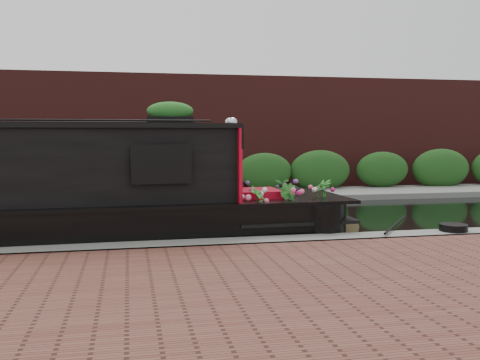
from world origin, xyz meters
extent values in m
plane|color=black|center=(0.00, 0.00, 0.00)|extent=(80.00, 80.00, 0.00)
cube|color=slate|center=(0.00, -3.30, 0.00)|extent=(40.00, 0.60, 0.50)
cube|color=brown|center=(0.00, -7.00, 0.00)|extent=(40.00, 7.00, 0.50)
cube|color=slate|center=(0.00, 4.20, 0.00)|extent=(40.00, 2.40, 0.34)
cube|color=#1D4717|center=(0.00, 5.10, 0.00)|extent=(40.00, 1.10, 2.80)
cube|color=#4C1C19|center=(0.00, 7.20, 0.00)|extent=(40.00, 1.00, 8.00)
cube|color=#B3071C|center=(-0.07, -2.01, 1.40)|extent=(0.11, 1.72, 1.33)
cube|color=black|center=(-1.38, -2.89, 1.48)|extent=(0.89, 0.05, 0.54)
cube|color=#B3071C|center=(0.44, -2.01, 0.69)|extent=(0.81, 0.91, 0.49)
sphere|color=silver|center=(-0.06, -2.15, 2.18)|extent=(0.18, 0.18, 0.18)
sphere|color=silver|center=(-0.06, -1.88, 2.18)|extent=(0.18, 0.18, 0.18)
cube|color=black|center=(-1.16, -2.01, 2.21)|extent=(0.82, 0.28, 0.13)
ellipsoid|color=#ED501A|center=(-1.16, -2.01, 2.40)|extent=(0.89, 0.28, 0.24)
imported|color=#286C25|center=(0.24, -2.80, 0.77)|extent=(0.40, 0.41, 0.65)
imported|color=#286C25|center=(0.86, -2.68, 0.77)|extent=(0.46, 0.45, 0.65)
imported|color=#286C25|center=(1.18, -1.57, 0.75)|extent=(0.58, 0.50, 0.61)
imported|color=#286C25|center=(1.61, -2.30, 0.78)|extent=(0.47, 0.47, 0.68)
imported|color=#286C25|center=(0.35, -1.35, 0.76)|extent=(0.26, 0.36, 0.64)
cylinder|color=olive|center=(2.21, -2.01, 0.18)|extent=(0.37, 0.39, 0.37)
cylinder|color=black|center=(3.73, -3.22, 0.31)|extent=(0.49, 0.49, 0.12)
camera|label=1|loc=(-1.90, -11.63, 1.98)|focal=40.00mm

